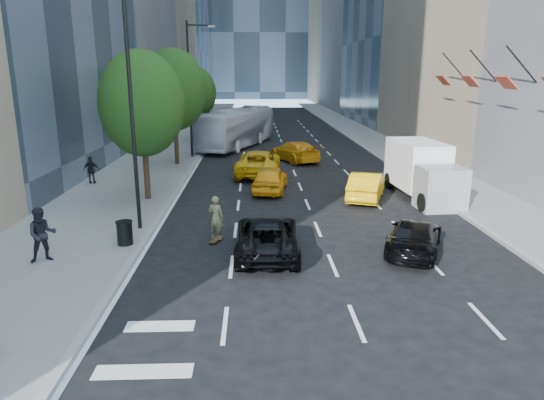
{
  "coord_description": "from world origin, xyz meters",
  "views": [
    {
      "loc": [
        -1.69,
        -15.56,
        6.44
      ],
      "look_at": [
        -0.99,
        2.88,
        1.6
      ],
      "focal_mm": 32.0,
      "sensor_mm": 36.0,
      "label": 1
    }
  ],
  "objects_px": {
    "box_truck": "(422,170)",
    "trash_can": "(125,233)",
    "skateboarder": "(216,221)",
    "black_sedan_mercedes": "(415,236)",
    "black_sedan_lincoln": "(267,236)",
    "city_bus": "(237,127)"
  },
  "relations": [
    {
      "from": "skateboarder",
      "to": "box_truck",
      "type": "xyz_separation_m",
      "value": [
        10.38,
        6.62,
        0.6
      ]
    },
    {
      "from": "skateboarder",
      "to": "black_sedan_mercedes",
      "type": "xyz_separation_m",
      "value": [
        7.4,
        -1.42,
        -0.24
      ]
    },
    {
      "from": "skateboarder",
      "to": "city_bus",
      "type": "xyz_separation_m",
      "value": [
        0.0,
        25.52,
        0.86
      ]
    },
    {
      "from": "black_sedan_mercedes",
      "to": "city_bus",
      "type": "height_order",
      "value": "city_bus"
    },
    {
      "from": "skateboarder",
      "to": "box_truck",
      "type": "distance_m",
      "value": 12.33
    },
    {
      "from": "skateboarder",
      "to": "trash_can",
      "type": "xyz_separation_m",
      "value": [
        -3.4,
        -0.56,
        -0.29
      ]
    },
    {
      "from": "city_bus",
      "to": "black_sedan_mercedes",
      "type": "bearing_deg",
      "value": -54.58
    },
    {
      "from": "trash_can",
      "to": "black_sedan_lincoln",
      "type": "bearing_deg",
      "value": -8.08
    },
    {
      "from": "black_sedan_lincoln",
      "to": "box_truck",
      "type": "relative_size",
      "value": 0.78
    },
    {
      "from": "black_sedan_mercedes",
      "to": "box_truck",
      "type": "relative_size",
      "value": 0.7
    },
    {
      "from": "box_truck",
      "to": "trash_can",
      "type": "relative_size",
      "value": 7.16
    },
    {
      "from": "skateboarder",
      "to": "black_sedan_mercedes",
      "type": "bearing_deg",
      "value": -168.65
    },
    {
      "from": "black_sedan_lincoln",
      "to": "black_sedan_mercedes",
      "type": "relative_size",
      "value": 1.11
    },
    {
      "from": "black_sedan_mercedes",
      "to": "trash_can",
      "type": "distance_m",
      "value": 10.83
    },
    {
      "from": "black_sedan_mercedes",
      "to": "trash_can",
      "type": "xyz_separation_m",
      "value": [
        -10.8,
        0.86,
        -0.05
      ]
    },
    {
      "from": "black_sedan_lincoln",
      "to": "box_truck",
      "type": "height_order",
      "value": "box_truck"
    },
    {
      "from": "black_sedan_mercedes",
      "to": "box_truck",
      "type": "height_order",
      "value": "box_truck"
    },
    {
      "from": "box_truck",
      "to": "skateboarder",
      "type": "bearing_deg",
      "value": -151.11
    },
    {
      "from": "black_sedan_lincoln",
      "to": "city_bus",
      "type": "bearing_deg",
      "value": -84.37
    },
    {
      "from": "skateboarder",
      "to": "black_sedan_lincoln",
      "type": "xyz_separation_m",
      "value": [
        1.97,
        -1.32,
        -0.2
      ]
    },
    {
      "from": "box_truck",
      "to": "trash_can",
      "type": "bearing_deg",
      "value": -156.13
    },
    {
      "from": "black_sedan_mercedes",
      "to": "black_sedan_lincoln",
      "type": "bearing_deg",
      "value": 22.56
    }
  ]
}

